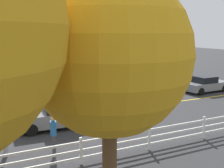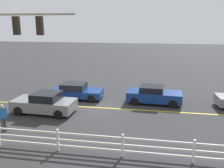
{
  "view_description": "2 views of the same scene",
  "coord_description": "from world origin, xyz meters",
  "px_view_note": "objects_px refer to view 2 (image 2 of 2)",
  "views": [
    {
      "loc": [
        6.88,
        16.6,
        5.33
      ],
      "look_at": [
        -0.65,
        0.79,
        2.0
      ],
      "focal_mm": 44.45,
      "sensor_mm": 36.0,
      "label": 1
    },
    {
      "loc": [
        -4.31,
        17.12,
        6.25
      ],
      "look_at": [
        -1.66,
        1.84,
        2.36
      ],
      "focal_mm": 39.41,
      "sensor_mm": 36.0,
      "label": 2
    }
  ],
  "objects_px": {
    "car_1": "(76,91)",
    "car_3": "(45,103)",
    "pedestrian": "(3,117)",
    "car_0": "(154,95)"
  },
  "relations": [
    {
      "from": "pedestrian",
      "to": "car_3",
      "type": "bearing_deg",
      "value": -93.43
    },
    {
      "from": "car_0",
      "to": "car_3",
      "type": "xyz_separation_m",
      "value": [
        7.59,
        3.44,
        0.02
      ]
    },
    {
      "from": "car_3",
      "to": "pedestrian",
      "type": "distance_m",
      "value": 3.53
    },
    {
      "from": "car_1",
      "to": "pedestrian",
      "type": "distance_m",
      "value": 7.34
    },
    {
      "from": "car_1",
      "to": "car_3",
      "type": "distance_m",
      "value": 3.81
    },
    {
      "from": "car_1",
      "to": "car_3",
      "type": "height_order",
      "value": "car_3"
    },
    {
      "from": "car_1",
      "to": "pedestrian",
      "type": "height_order",
      "value": "pedestrian"
    },
    {
      "from": "car_3",
      "to": "car_0",
      "type": "bearing_deg",
      "value": -153.2
    },
    {
      "from": "car_1",
      "to": "pedestrian",
      "type": "relative_size",
      "value": 2.61
    },
    {
      "from": "car_0",
      "to": "car_1",
      "type": "relative_size",
      "value": 0.98
    }
  ]
}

